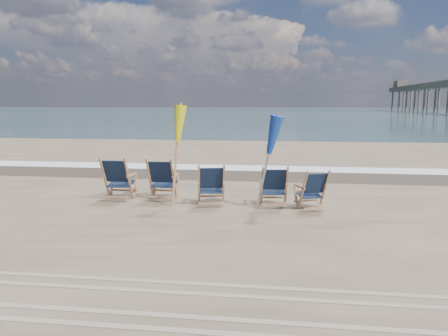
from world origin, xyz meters
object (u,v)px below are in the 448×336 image
object	(u,v)px
umbrella_yellow	(175,129)
umbrella_blue	(266,138)
beach_chair_0	(128,179)
beach_chair_2	(224,185)
beach_chair_3	(286,187)
beach_chair_1	(173,179)
beach_chair_4	(325,190)

from	to	relation	value
umbrella_yellow	umbrella_blue	world-z (taller)	umbrella_yellow
beach_chair_0	beach_chair_2	bearing A→B (deg)	176.10
beach_chair_0	beach_chair_3	size ratio (longest dim) A/B	1.12
beach_chair_1	umbrella_blue	xyz separation A→B (m)	(2.25, -0.60, 1.08)
beach_chair_3	beach_chair_2	bearing A→B (deg)	-4.24
umbrella_yellow	beach_chair_1	bearing A→B (deg)	111.95
beach_chair_3	umbrella_yellow	xyz separation A→B (m)	(-2.53, -0.12, 1.29)
beach_chair_1	beach_chair_3	distance (m)	2.74
beach_chair_0	beach_chair_4	world-z (taller)	beach_chair_0
beach_chair_2	beach_chair_3	world-z (taller)	beach_chair_2
beach_chair_1	beach_chair_3	size ratio (longest dim) A/B	1.09
beach_chair_1	beach_chair_0	bearing A→B (deg)	8.81
beach_chair_2	beach_chair_4	xyz separation A→B (m)	(2.28, -0.08, -0.04)
beach_chair_2	beach_chair_4	bearing A→B (deg)	166.66
beach_chair_4	beach_chair_2	bearing A→B (deg)	-24.28
beach_chair_1	beach_chair_2	bearing A→B (deg)	163.77
beach_chair_0	beach_chair_1	distance (m)	1.09
beach_chair_2	umbrella_blue	size ratio (longest dim) A/B	0.47
umbrella_blue	beach_chair_0	bearing A→B (deg)	172.52
beach_chair_0	beach_chair_4	bearing A→B (deg)	177.80
beach_chair_4	umbrella_blue	world-z (taller)	umbrella_blue
beach_chair_1	beach_chair_3	bearing A→B (deg)	173.26
beach_chair_0	beach_chair_1	bearing A→B (deg)	-170.09
beach_chair_2	beach_chair_1	bearing A→B (deg)	-28.04
beach_chair_2	beach_chair_4	size ratio (longest dim) A/B	1.08
beach_chair_1	umbrella_blue	bearing A→B (deg)	165.58
beach_chair_1	beach_chair_2	size ratio (longest dim) A/B	1.06
beach_chair_2	umbrella_yellow	xyz separation A→B (m)	(-1.09, -0.08, 1.28)
beach_chair_0	beach_chair_3	bearing A→B (deg)	178.76
beach_chair_3	beach_chair_4	world-z (taller)	beach_chair_3
beach_chair_0	umbrella_blue	world-z (taller)	umbrella_blue
beach_chair_2	beach_chair_3	bearing A→B (deg)	170.25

